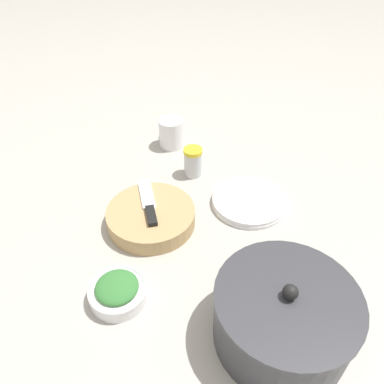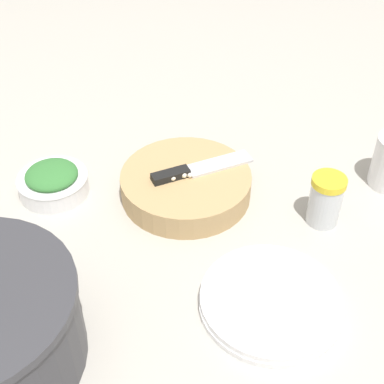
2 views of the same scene
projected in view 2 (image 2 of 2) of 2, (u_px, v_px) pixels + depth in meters
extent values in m
plane|color=#B2ADA3|center=(214.00, 235.00, 0.87)|extent=(5.00, 5.00, 0.00)
cylinder|color=tan|center=(186.00, 185.00, 0.93)|extent=(0.23, 0.23, 0.05)
cube|color=black|center=(171.00, 175.00, 0.90)|extent=(0.07, 0.04, 0.01)
cube|color=silver|center=(219.00, 164.00, 0.93)|extent=(0.12, 0.07, 0.01)
ellipsoid|color=white|center=(179.00, 172.00, 0.91)|extent=(0.01, 0.02, 0.01)
ellipsoid|color=silver|center=(189.00, 174.00, 0.91)|extent=(0.01, 0.02, 0.01)
ellipsoid|color=#F0E6CB|center=(183.00, 174.00, 0.90)|extent=(0.02, 0.02, 0.01)
ellipsoid|color=#F0E4CA|center=(171.00, 176.00, 0.90)|extent=(0.02, 0.03, 0.01)
cylinder|color=white|center=(54.00, 185.00, 0.94)|extent=(0.12, 0.12, 0.03)
torus|color=white|center=(52.00, 177.00, 0.93)|extent=(0.12, 0.12, 0.01)
ellipsoid|color=#387A38|center=(51.00, 175.00, 0.92)|extent=(0.09, 0.09, 0.03)
cylinder|color=silver|center=(325.00, 203.00, 0.87)|extent=(0.05, 0.05, 0.08)
cylinder|color=yellow|center=(329.00, 181.00, 0.84)|extent=(0.06, 0.06, 0.01)
cylinder|color=white|center=(270.00, 303.00, 0.75)|extent=(0.20, 0.20, 0.01)
cylinder|color=white|center=(271.00, 299.00, 0.75)|extent=(0.20, 0.20, 0.01)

